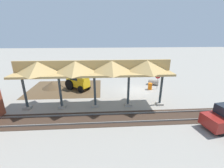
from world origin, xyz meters
TOP-DOWN VIEW (x-y plane):
  - ground_plane at (0.00, 0.00)m, footprint 120.00×120.00m
  - dirt_work_zone at (9.65, -1.36)m, footprint 9.71×7.00m
  - platform_canopy at (5.29, 4.27)m, footprint 15.05×3.20m
  - rail_tracks at (0.00, 6.79)m, footprint 60.00×2.58m
  - stop_sign at (-2.99, -0.35)m, footprint 0.76×0.06m
  - backhoe at (7.91, -0.99)m, footprint 4.73×3.99m
  - dirt_mound at (11.50, -1.81)m, footprint 5.83×5.83m
  - concrete_pipe at (-3.10, -2.15)m, footprint 1.68×1.39m
  - traffic_barrel at (-1.97, -0.24)m, footprint 0.56×0.56m

SIDE VIEW (x-z plane):
  - ground_plane at x=0.00m, z-range 0.00..0.00m
  - dirt_mound at x=11.50m, z-range -0.94..0.94m
  - dirt_work_zone at x=9.65m, z-range 0.00..0.01m
  - rail_tracks at x=0.00m, z-range -0.05..0.10m
  - concrete_pipe at x=-3.10m, z-range 0.00..0.88m
  - traffic_barrel at x=-1.97m, z-range 0.00..0.90m
  - backhoe at x=7.91m, z-range -0.14..2.68m
  - stop_sign at x=-2.99m, z-range 0.49..2.73m
  - platform_canopy at x=5.29m, z-range 1.71..6.61m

